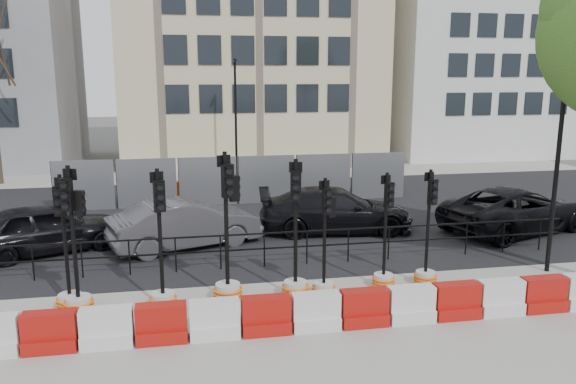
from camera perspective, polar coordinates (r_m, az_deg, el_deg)
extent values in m
plane|color=#51514C|center=(14.59, -1.74, -9.22)|extent=(120.00, 120.00, 0.00)
cube|color=gray|center=(11.87, 0.50, -14.33)|extent=(40.00, 6.00, 0.02)
cube|color=black|center=(21.22, -4.59, -2.44)|extent=(40.00, 14.00, 0.03)
cube|color=gray|center=(29.99, -6.34, 1.76)|extent=(40.00, 4.00, 0.02)
cube|color=beige|center=(35.88, -4.06, 17.86)|extent=(15.00, 10.00, 18.00)
cube|color=silver|center=(40.33, 18.48, 15.22)|extent=(12.00, 9.00, 16.00)
cylinder|color=black|center=(15.92, -24.49, -6.59)|extent=(0.04, 0.04, 1.00)
cylinder|color=black|center=(15.66, -20.21, -6.54)|extent=(0.04, 0.04, 1.00)
cylinder|color=black|center=(15.49, -15.81, -6.45)|extent=(0.04, 0.04, 1.00)
cylinder|color=black|center=(15.42, -11.34, -6.31)|extent=(0.04, 0.04, 1.00)
cylinder|color=black|center=(15.43, -6.86, -6.14)|extent=(0.04, 0.04, 1.00)
cylinder|color=black|center=(15.54, -2.42, -5.93)|extent=(0.04, 0.04, 1.00)
cylinder|color=black|center=(15.74, 1.93, -5.69)|extent=(0.04, 0.04, 1.00)
cylinder|color=black|center=(16.03, 6.14, -5.43)|extent=(0.04, 0.04, 1.00)
cylinder|color=black|center=(16.40, 10.18, -5.15)|extent=(0.04, 0.04, 1.00)
cylinder|color=black|center=(16.85, 14.02, -4.86)|extent=(0.04, 0.04, 1.00)
cylinder|color=black|center=(17.37, 17.65, -4.57)|extent=(0.04, 0.04, 1.00)
cylinder|color=black|center=(17.96, 21.04, -4.28)|extent=(0.04, 0.04, 1.00)
cylinder|color=black|center=(18.60, 24.21, -3.99)|extent=(0.04, 0.04, 1.00)
cube|color=black|center=(15.40, -2.44, -4.23)|extent=(18.00, 0.04, 0.04)
cube|color=black|center=(15.53, -2.42, -5.76)|extent=(18.00, 0.04, 0.04)
cube|color=gray|center=(23.21, -20.05, 0.60)|extent=(2.30, 0.05, 2.00)
cylinder|color=black|center=(23.43, -22.82, 0.49)|extent=(0.05, 0.05, 2.00)
cube|color=gray|center=(22.91, -14.13, 0.83)|extent=(2.30, 0.05, 2.00)
cylinder|color=black|center=(23.02, -16.99, 0.72)|extent=(0.05, 0.05, 2.00)
cube|color=gray|center=(22.87, -8.13, 1.06)|extent=(2.30, 0.05, 2.00)
cylinder|color=black|center=(22.86, -11.01, 0.95)|extent=(0.05, 0.05, 2.00)
cube|color=gray|center=(23.08, -2.17, 1.27)|extent=(2.30, 0.05, 2.00)
cylinder|color=black|center=(22.95, -5.01, 1.17)|extent=(0.05, 0.05, 2.00)
cube|color=gray|center=(23.54, 3.63, 1.46)|extent=(2.30, 0.05, 2.00)
cylinder|color=black|center=(23.29, 0.88, 1.37)|extent=(0.05, 0.05, 2.00)
cube|color=gray|center=(24.22, 9.15, 1.63)|extent=(2.30, 0.05, 2.00)
cylinder|color=black|center=(23.87, 6.54, 1.55)|extent=(0.05, 0.05, 2.00)
cube|color=orange|center=(24.53, -14.78, 0.08)|extent=(1.00, 0.40, 0.80)
cube|color=orange|center=(24.45, -10.11, 0.26)|extent=(1.00, 0.40, 0.80)
cube|color=orange|center=(24.53, -5.43, 0.43)|extent=(1.00, 0.40, 0.80)
cube|color=orange|center=(24.77, -0.82, 0.60)|extent=(1.00, 0.40, 0.80)
cube|color=orange|center=(25.18, 3.67, 0.76)|extent=(1.00, 0.40, 0.80)
cube|color=orange|center=(25.73, 8.00, 0.90)|extent=(1.00, 0.40, 0.80)
cylinder|color=black|center=(28.66, -5.33, 7.34)|extent=(0.12, 0.12, 6.00)
cube|color=black|center=(28.33, -5.40, 13.15)|extent=(0.12, 0.50, 0.12)
cylinder|color=black|center=(16.23, 25.69, 2.73)|extent=(0.12, 0.12, 6.00)
cube|color=black|center=(15.89, 27.19, 12.95)|extent=(0.12, 0.50, 0.12)
cube|color=#B60F0E|center=(12.13, -22.92, -14.01)|extent=(1.00, 0.50, 0.30)
cube|color=#B60F0E|center=(11.97, -23.08, -12.28)|extent=(1.00, 0.35, 0.50)
cube|color=silver|center=(11.94, -17.85, -14.04)|extent=(1.00, 0.50, 0.30)
cube|color=silver|center=(11.77, -17.98, -12.29)|extent=(1.00, 0.35, 0.50)
cube|color=#B60F0E|center=(11.84, -12.66, -13.97)|extent=(1.00, 0.50, 0.30)
cube|color=#B60F0E|center=(11.67, -12.75, -12.20)|extent=(1.00, 0.35, 0.50)
cube|color=silver|center=(11.83, -7.42, -13.79)|extent=(1.00, 0.50, 0.30)
cube|color=silver|center=(11.66, -7.48, -12.01)|extent=(1.00, 0.35, 0.50)
cube|color=#B60F0E|center=(11.91, -2.23, -13.49)|extent=(1.00, 0.50, 0.30)
cube|color=#B60F0E|center=(11.75, -2.25, -11.73)|extent=(1.00, 0.35, 0.50)
cube|color=silver|center=(12.09, 2.83, -13.10)|extent=(1.00, 0.50, 0.30)
cube|color=silver|center=(11.93, 2.85, -11.36)|extent=(1.00, 0.35, 0.50)
cube|color=#B60F0E|center=(12.35, 7.70, -12.64)|extent=(1.00, 0.50, 0.30)
cube|color=#B60F0E|center=(12.19, 7.75, -10.92)|extent=(1.00, 0.35, 0.50)
cube|color=silver|center=(12.70, 12.31, -12.11)|extent=(1.00, 0.50, 0.30)
cube|color=silver|center=(12.54, 12.39, -10.44)|extent=(1.00, 0.35, 0.50)
cube|color=#B60F0E|center=(13.12, 16.64, -11.54)|extent=(1.00, 0.50, 0.30)
cube|color=#B60F0E|center=(12.97, 16.75, -9.92)|extent=(1.00, 0.35, 0.50)
cube|color=silver|center=(13.61, 20.66, -10.95)|extent=(1.00, 0.50, 0.30)
cube|color=silver|center=(13.46, 20.79, -9.38)|extent=(1.00, 0.35, 0.50)
cube|color=#B60F0E|center=(14.15, 24.37, -10.36)|extent=(1.00, 0.50, 0.30)
cube|color=#B60F0E|center=(14.02, 24.51, -8.85)|extent=(1.00, 0.35, 0.50)
cylinder|color=beige|center=(13.89, -21.25, -10.35)|extent=(0.51, 0.51, 0.38)
torus|color=orange|center=(13.92, -21.23, -10.64)|extent=(0.62, 0.62, 0.05)
torus|color=orange|center=(13.89, -21.25, -10.35)|extent=(0.62, 0.62, 0.05)
torus|color=orange|center=(13.86, -21.28, -10.06)|extent=(0.62, 0.62, 0.05)
cylinder|color=black|center=(13.41, -21.74, -4.32)|extent=(0.09, 0.09, 2.84)
cube|color=black|center=(13.11, -22.20, -0.87)|extent=(0.25, 0.17, 0.66)
cylinder|color=black|center=(13.08, -22.25, -1.83)|extent=(0.15, 0.07, 0.14)
cylinder|color=black|center=(13.04, -22.32, -0.94)|extent=(0.15, 0.07, 0.14)
cylinder|color=black|center=(13.00, -22.39, -0.05)|extent=(0.15, 0.07, 0.14)
cube|color=black|center=(13.19, -22.06, 0.90)|extent=(0.29, 0.07, 0.23)
cylinder|color=beige|center=(13.59, -20.48, -10.72)|extent=(0.55, 0.55, 0.41)
torus|color=orange|center=(13.62, -20.45, -11.03)|extent=(0.66, 0.66, 0.05)
torus|color=orange|center=(13.59, -20.48, -10.72)|extent=(0.66, 0.66, 0.05)
torus|color=orange|center=(13.56, -20.50, -10.40)|extent=(0.66, 0.66, 0.05)
cylinder|color=black|center=(13.07, -20.99, -4.09)|extent=(0.09, 0.09, 3.06)
cube|color=black|center=(12.76, -21.56, -0.26)|extent=(0.28, 0.21, 0.71)
cylinder|color=black|center=(12.74, -21.67, -1.33)|extent=(0.16, 0.10, 0.15)
cylinder|color=black|center=(12.69, -21.75, -0.34)|extent=(0.16, 0.10, 0.15)
cylinder|color=black|center=(12.65, -21.82, 0.65)|extent=(0.16, 0.10, 0.15)
cube|color=black|center=(12.84, -21.30, 1.69)|extent=(0.30, 0.13, 0.24)
cube|color=black|center=(12.81, -20.43, -1.07)|extent=(0.24, 0.19, 0.56)
cylinder|color=beige|center=(13.30, -12.56, -10.75)|extent=(0.53, 0.53, 0.39)
torus|color=orange|center=(13.33, -12.55, -11.07)|extent=(0.64, 0.64, 0.05)
torus|color=orange|center=(13.30, -12.56, -10.75)|extent=(0.64, 0.64, 0.05)
torus|color=orange|center=(13.27, -12.58, -10.44)|extent=(0.64, 0.64, 0.05)
cylinder|color=black|center=(12.79, -12.88, -4.21)|extent=(0.09, 0.09, 2.96)
cube|color=black|center=(12.46, -12.94, -0.43)|extent=(0.27, 0.20, 0.69)
cylinder|color=black|center=(12.43, -12.81, -1.47)|extent=(0.16, 0.09, 0.15)
cylinder|color=black|center=(12.39, -12.85, -0.50)|extent=(0.16, 0.09, 0.15)
cylinder|color=black|center=(12.34, -12.90, 0.49)|extent=(0.16, 0.09, 0.15)
cube|color=black|center=(12.56, -13.21, 1.49)|extent=(0.29, 0.11, 0.24)
cylinder|color=beige|center=(13.50, -6.12, -10.10)|extent=(0.58, 0.58, 0.43)
torus|color=orange|center=(13.53, -6.12, -10.44)|extent=(0.70, 0.70, 0.05)
torus|color=orange|center=(13.50, -6.12, -10.10)|extent=(0.70, 0.70, 0.05)
torus|color=orange|center=(13.47, -6.13, -9.76)|extent=(0.70, 0.70, 0.05)
cylinder|color=black|center=(12.95, -6.29, -3.00)|extent=(0.10, 0.10, 3.24)
cube|color=black|center=(12.62, -6.16, 1.12)|extent=(0.29, 0.23, 0.75)
cylinder|color=black|center=(12.59, -5.97, 0.00)|extent=(0.17, 0.10, 0.16)
cylinder|color=black|center=(12.55, -6.00, 1.06)|extent=(0.17, 0.10, 0.16)
cylinder|color=black|center=(12.50, -6.02, 2.13)|extent=(0.17, 0.10, 0.16)
cube|color=black|center=(12.73, -6.55, 3.17)|extent=(0.32, 0.14, 0.26)
cube|color=black|center=(12.87, -5.49, 0.37)|extent=(0.25, 0.20, 0.59)
cylinder|color=beige|center=(13.64, 0.75, -9.85)|extent=(0.55, 0.55, 0.41)
torus|color=orange|center=(13.67, 0.75, -10.17)|extent=(0.66, 0.66, 0.05)
torus|color=orange|center=(13.64, 0.75, -9.85)|extent=(0.66, 0.66, 0.05)
torus|color=orange|center=(13.61, 0.75, -9.53)|extent=(0.66, 0.66, 0.05)
cylinder|color=black|center=(13.12, 0.77, -3.22)|extent=(0.09, 0.09, 3.06)
cube|color=black|center=(12.79, 0.80, 0.60)|extent=(0.27, 0.18, 0.71)
cylinder|color=black|center=(12.76, 0.80, -0.46)|extent=(0.16, 0.08, 0.15)
cylinder|color=black|center=(12.71, 0.80, 0.53)|extent=(0.16, 0.08, 0.15)
cylinder|color=black|center=(12.67, 0.81, 1.52)|extent=(0.16, 0.08, 0.15)
cube|color=black|center=(12.90, 0.78, 2.54)|extent=(0.31, 0.08, 0.24)
cylinder|color=beige|center=(13.73, 3.65, -9.85)|extent=(0.48, 0.48, 0.35)
torus|color=orange|center=(13.75, 3.65, -10.12)|extent=(0.57, 0.57, 0.04)
torus|color=orange|center=(13.73, 3.65, -9.85)|extent=(0.57, 0.57, 0.04)
torus|color=orange|center=(13.70, 3.66, -9.58)|extent=(0.57, 0.57, 0.04)
cylinder|color=black|center=(13.27, 3.73, -4.18)|extent=(0.08, 0.08, 2.64)
cube|color=black|center=(12.98, 3.99, -0.94)|extent=(0.23, 0.17, 0.62)
cylinder|color=black|center=(12.96, 4.12, -1.84)|extent=(0.14, 0.07, 0.13)
cylinder|color=black|center=(12.92, 4.13, -1.00)|extent=(0.14, 0.07, 0.13)
cylinder|color=black|center=(12.88, 4.14, -0.16)|extent=(0.14, 0.07, 0.13)
cube|color=black|center=(13.04, 3.69, 0.72)|extent=(0.26, 0.08, 0.21)
cube|color=black|center=(13.19, 4.45, -1.52)|extent=(0.20, 0.15, 0.48)
cylinder|color=beige|center=(14.43, 9.66, -8.89)|extent=(0.48, 0.48, 0.36)
torus|color=orange|center=(14.45, 9.65, -9.15)|extent=(0.58, 0.58, 0.04)
torus|color=orange|center=(14.43, 9.66, -8.89)|extent=(0.58, 0.58, 0.04)
torus|color=orange|center=(14.40, 9.67, -8.62)|extent=(0.58, 0.58, 0.04)
cylinder|color=black|center=(13.99, 9.86, -3.43)|extent=(0.08, 0.08, 2.67)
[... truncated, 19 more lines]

